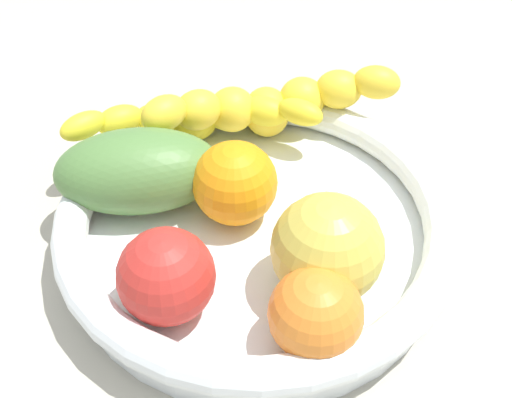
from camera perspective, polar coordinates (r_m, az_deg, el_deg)
kitchen_counter at (r=52.71cm, az=0.00°, el=-5.23°), size 120.00×120.00×3.00cm
fruit_bowl at (r=49.81cm, az=0.00°, el=-2.24°), size 30.07×30.07×4.74cm
banana_draped_left at (r=56.19cm, az=-5.47°, el=7.02°), size 14.94×17.16×5.04cm
banana_draped_right at (r=56.28cm, az=1.13°, el=8.31°), size 13.70×19.68×6.50cm
orange_front at (r=48.93cm, az=-1.78°, el=1.44°), size 6.44×6.44×6.44cm
orange_mid_left at (r=41.22cm, az=5.20°, el=-9.93°), size 6.01×6.01×6.01cm
apple_yellow at (r=43.65cm, az=6.21°, el=-4.33°), size 7.62×7.62×7.62cm
tomato_red at (r=42.99cm, az=-7.82°, el=-6.67°), size 6.50×6.50×6.50cm
mango_green at (r=50.88cm, az=-10.19°, el=2.43°), size 13.91×14.49×6.20cm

